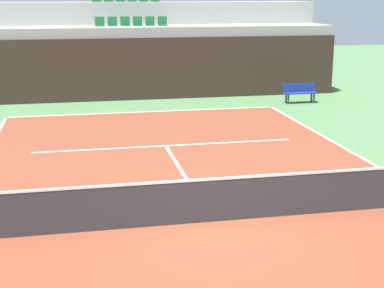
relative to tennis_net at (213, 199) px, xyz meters
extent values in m
plane|color=#477042|center=(0.00, 0.00, -0.51)|extent=(80.00, 80.00, 0.00)
cube|color=brown|center=(0.00, 0.00, -0.50)|extent=(11.00, 24.00, 0.01)
cube|color=white|center=(0.00, 11.95, -0.50)|extent=(11.00, 0.10, 0.00)
cube|color=white|center=(0.00, 6.40, -0.50)|extent=(8.26, 0.10, 0.00)
cube|color=white|center=(0.00, 3.20, -0.50)|extent=(0.10, 6.40, 0.00)
cube|color=#33231E|center=(0.00, 14.94, 0.89)|extent=(19.09, 0.30, 2.80)
cube|color=#9E9E99|center=(0.00, 16.29, 1.12)|extent=(19.09, 2.40, 3.25)
cube|color=#9E9E99|center=(0.00, 18.69, 1.65)|extent=(19.09, 2.40, 4.32)
cube|color=#1E6633|center=(-1.48, 16.29, 2.76)|extent=(0.44, 0.44, 0.04)
cube|color=#1E6633|center=(-1.48, 16.49, 2.98)|extent=(0.44, 0.04, 0.40)
cube|color=#1E6633|center=(-0.89, 16.29, 2.76)|extent=(0.44, 0.44, 0.04)
cube|color=#1E6633|center=(-0.89, 16.49, 2.98)|extent=(0.44, 0.04, 0.40)
cube|color=#1E6633|center=(-0.30, 16.29, 2.76)|extent=(0.44, 0.44, 0.04)
cube|color=#1E6633|center=(-0.30, 16.49, 2.98)|extent=(0.44, 0.04, 0.40)
cube|color=#1E6633|center=(0.30, 16.29, 2.76)|extent=(0.44, 0.44, 0.04)
cube|color=#1E6633|center=(0.30, 16.49, 2.98)|extent=(0.44, 0.04, 0.40)
cube|color=#1E6633|center=(0.89, 16.29, 2.76)|extent=(0.44, 0.44, 0.04)
cube|color=#1E6633|center=(0.89, 16.49, 2.98)|extent=(0.44, 0.04, 0.40)
cube|color=#1E6633|center=(1.48, 16.29, 2.76)|extent=(0.44, 0.44, 0.04)
cube|color=#1E6633|center=(1.48, 16.49, 2.98)|extent=(0.44, 0.04, 0.40)
cube|color=#1E6633|center=(-1.48, 18.69, 3.83)|extent=(0.44, 0.44, 0.04)
cube|color=#1E6633|center=(-0.89, 18.69, 3.83)|extent=(0.44, 0.44, 0.04)
cube|color=#1E6633|center=(-0.30, 18.69, 3.83)|extent=(0.44, 0.44, 0.04)
cube|color=#1E6633|center=(0.30, 18.69, 3.83)|extent=(0.44, 0.44, 0.04)
cube|color=#1E6633|center=(0.89, 18.69, 3.83)|extent=(0.44, 0.44, 0.04)
cube|color=#1E6633|center=(1.48, 18.69, 3.83)|extent=(0.44, 0.44, 0.04)
cube|color=#333338|center=(0.00, 0.00, -0.04)|extent=(10.90, 0.02, 0.92)
cube|color=white|center=(0.00, 0.00, 0.45)|extent=(10.90, 0.04, 0.05)
cube|color=navy|center=(7.03, 12.60, -0.06)|extent=(1.50, 0.40, 0.05)
cube|color=navy|center=(7.03, 12.78, 0.16)|extent=(1.50, 0.04, 0.36)
cube|color=#2D2D33|center=(6.43, 12.46, -0.30)|extent=(0.06, 0.06, 0.42)
cube|color=#2D2D33|center=(7.63, 12.46, -0.30)|extent=(0.06, 0.06, 0.42)
cube|color=#2D2D33|center=(6.43, 12.74, -0.30)|extent=(0.06, 0.06, 0.42)
cube|color=#2D2D33|center=(7.63, 12.74, -0.30)|extent=(0.06, 0.06, 0.42)
camera|label=1|loc=(-2.71, -10.98, 4.16)|focal=53.46mm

